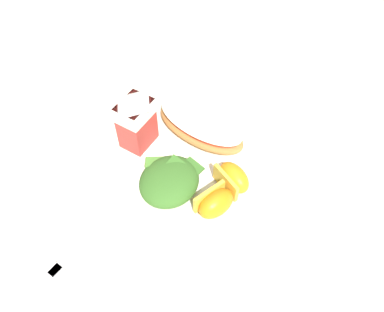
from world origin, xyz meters
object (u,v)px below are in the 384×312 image
(milk_carton, at_px, (136,118))
(orange_wedge_front, at_px, (215,203))
(cheesy_pizza_bread, at_px, (201,126))
(green_salad_pile, at_px, (169,181))
(orange_wedge_middle, at_px, (233,178))
(metal_fork, at_px, (81,243))
(white_plate, at_px, (192,163))

(milk_carton, distance_m, orange_wedge_front, 0.19)
(cheesy_pizza_bread, bearing_deg, green_salad_pile, -171.57)
(orange_wedge_middle, distance_m, metal_fork, 0.25)
(metal_fork, bearing_deg, green_salad_pile, -23.84)
(milk_carton, bearing_deg, orange_wedge_middle, -89.04)
(green_salad_pile, height_order, milk_carton, milk_carton)
(orange_wedge_front, bearing_deg, orange_wedge_middle, -1.46)
(metal_fork, bearing_deg, white_plate, -16.77)
(white_plate, bearing_deg, orange_wedge_front, -128.62)
(white_plate, xyz_separation_m, green_salad_pile, (-0.07, 0.00, 0.03))
(white_plate, bearing_deg, cheesy_pizza_bread, 17.61)
(green_salad_pile, distance_m, milk_carton, 0.12)
(cheesy_pizza_bread, distance_m, metal_fork, 0.27)
(milk_carton, height_order, metal_fork, milk_carton)
(milk_carton, distance_m, metal_fork, 0.21)
(green_salad_pile, bearing_deg, milk_carton, 61.58)
(white_plate, height_order, milk_carton, milk_carton)
(cheesy_pizza_bread, xyz_separation_m, orange_wedge_middle, (-0.07, -0.10, 0.00))
(white_plate, distance_m, milk_carton, 0.12)
(metal_fork, bearing_deg, orange_wedge_middle, -35.90)
(milk_carton, bearing_deg, cheesy_pizza_bread, -47.90)
(cheesy_pizza_bread, height_order, milk_carton, milk_carton)
(green_salad_pile, height_order, orange_wedge_middle, green_salad_pile)
(green_salad_pile, xyz_separation_m, metal_fork, (-0.14, 0.06, -0.03))
(white_plate, relative_size, green_salad_pile, 2.76)
(white_plate, bearing_deg, metal_fork, 163.23)
(white_plate, bearing_deg, milk_carton, 97.64)
(white_plate, xyz_separation_m, orange_wedge_front, (-0.06, -0.08, 0.03))
(white_plate, xyz_separation_m, orange_wedge_middle, (-0.01, -0.08, 0.03))
(cheesy_pizza_bread, relative_size, green_salad_pile, 1.75)
(white_plate, xyz_separation_m, metal_fork, (-0.21, 0.06, -0.01))
(orange_wedge_middle, bearing_deg, milk_carton, 90.96)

